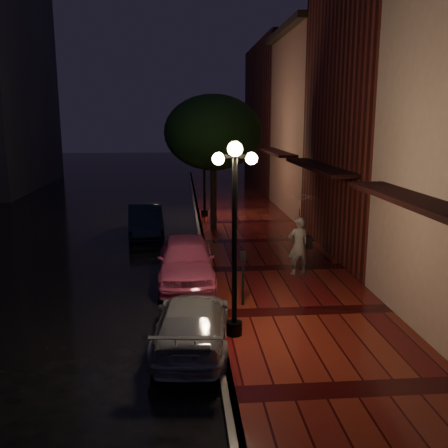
# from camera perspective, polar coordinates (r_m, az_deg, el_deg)

# --- Properties ---
(ground) EXTENTS (120.00, 120.00, 0.00)m
(ground) POSITION_cam_1_polar(r_m,az_deg,el_deg) (16.22, -1.94, -5.72)
(ground) COLOR black
(ground) RESTS_ON ground
(sidewalk) EXTENTS (4.50, 60.00, 0.15)m
(sidewalk) POSITION_cam_1_polar(r_m,az_deg,el_deg) (16.46, 5.94, -5.24)
(sidewalk) COLOR #440C0D
(sidewalk) RESTS_ON ground
(curb) EXTENTS (0.25, 60.00, 0.15)m
(curb) POSITION_cam_1_polar(r_m,az_deg,el_deg) (16.19, -1.94, -5.47)
(curb) COLOR #595451
(curb) RESTS_ON ground
(storefront_mid) EXTENTS (5.00, 8.00, 11.00)m
(storefront_mid) POSITION_cam_1_polar(r_m,az_deg,el_deg) (19.10, 19.65, 13.01)
(storefront_mid) COLOR #511914
(storefront_mid) RESTS_ON ground
(storefront_far) EXTENTS (5.00, 8.00, 9.00)m
(storefront_far) POSITION_cam_1_polar(r_m,az_deg,el_deg) (26.60, 12.32, 10.77)
(storefront_far) COLOR #8C5951
(storefront_far) RESTS_ON ground
(storefront_extra) EXTENTS (5.00, 12.00, 10.00)m
(storefront_extra) POSITION_cam_1_polar(r_m,az_deg,el_deg) (36.28, 7.64, 11.96)
(storefront_extra) COLOR #511914
(storefront_extra) RESTS_ON ground
(streetlamp_near) EXTENTS (0.96, 0.36, 4.31)m
(streetlamp_near) POSITION_cam_1_polar(r_m,az_deg,el_deg) (10.75, 1.22, -0.52)
(streetlamp_near) COLOR black
(streetlamp_near) RESTS_ON sidewalk
(streetlamp_far) EXTENTS (0.96, 0.36, 4.31)m
(streetlamp_far) POSITION_cam_1_polar(r_m,az_deg,el_deg) (24.57, -2.27, 6.51)
(streetlamp_far) COLOR black
(streetlamp_far) RESTS_ON sidewalk
(street_tree) EXTENTS (4.16, 4.16, 5.80)m
(street_tree) POSITION_cam_1_polar(r_m,az_deg,el_deg) (21.48, -1.22, 10.14)
(street_tree) COLOR black
(street_tree) RESTS_ON sidewalk
(pink_car) EXTENTS (1.70, 4.20, 1.43)m
(pink_car) POSITION_cam_1_polar(r_m,az_deg,el_deg) (15.24, -4.36, -4.11)
(pink_car) COLOR #E85F92
(pink_car) RESTS_ON ground
(navy_car) EXTENTS (1.76, 4.14, 1.33)m
(navy_car) POSITION_cam_1_polar(r_m,az_deg,el_deg) (21.53, -8.97, 0.39)
(navy_car) COLOR black
(navy_car) RESTS_ON ground
(silver_car) EXTENTS (1.92, 4.00, 1.13)m
(silver_car) POSITION_cam_1_polar(r_m,az_deg,el_deg) (11.09, -3.67, -11.20)
(silver_car) COLOR #94949A
(silver_car) RESTS_ON ground
(woman_with_umbrella) EXTENTS (1.07, 1.09, 2.57)m
(woman_with_umbrella) POSITION_cam_1_polar(r_m,az_deg,el_deg) (15.41, 8.62, 0.33)
(woman_with_umbrella) COLOR silver
(woman_with_umbrella) RESTS_ON sidewalk
(parking_meter) EXTENTS (0.15, 0.12, 1.43)m
(parking_meter) POSITION_cam_1_polar(r_m,az_deg,el_deg) (12.95, 2.18, -5.60)
(parking_meter) COLOR black
(parking_meter) RESTS_ON sidewalk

